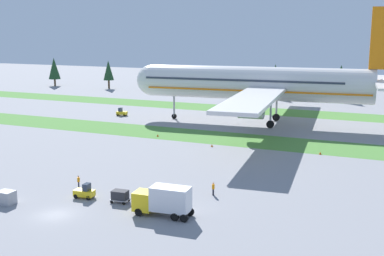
{
  "coord_description": "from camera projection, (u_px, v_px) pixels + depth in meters",
  "views": [
    {
      "loc": [
        35.65,
        -43.54,
        21.21
      ],
      "look_at": [
        2.41,
        35.17,
        4.0
      ],
      "focal_mm": 45.8,
      "sensor_mm": 36.0,
      "label": 1
    }
  ],
  "objects": [
    {
      "name": "ground_crew_loader",
      "position": [
        213.0,
        188.0,
        63.71
      ],
      "size": [
        0.36,
        0.56,
        1.74
      ],
      "rotation": [
        0.0,
        0.0,
        1.71
      ],
      "color": "black",
      "rests_on": "ground"
    },
    {
      "name": "ground_crew_marshaller",
      "position": [
        79.0,
        181.0,
        66.68
      ],
      "size": [
        0.4,
        0.45,
        1.74
      ],
      "rotation": [
        0.0,
        0.0,
        5.41
      ],
      "color": "black",
      "rests_on": "ground"
    },
    {
      "name": "cargo_dolly_second",
      "position": [
        141.0,
        198.0,
        60.1
      ],
      "size": [
        2.31,
        1.66,
        1.55
      ],
      "rotation": [
        0.0,
        0.0,
        1.65
      ],
      "color": "#A3A3A8",
      "rests_on": "ground"
    },
    {
      "name": "catering_truck",
      "position": [
        163.0,
        200.0,
        56.39
      ],
      "size": [
        7.08,
        2.72,
        3.58
      ],
      "rotation": [
        0.0,
        0.0,
        1.63
      ],
      "color": "yellow",
      "rests_on": "ground"
    },
    {
      "name": "taxiway_marker_1",
      "position": [
        212.0,
        145.0,
        90.19
      ],
      "size": [
        0.44,
        0.44,
        0.5
      ],
      "primitive_type": "cone",
      "color": "orange",
      "rests_on": "ground"
    },
    {
      "name": "taxiway_marker_0",
      "position": [
        158.0,
        135.0,
        98.76
      ],
      "size": [
        0.44,
        0.44,
        0.51
      ],
      "primitive_type": "cone",
      "color": "orange",
      "rests_on": "ground"
    },
    {
      "name": "cargo_dolly_lead",
      "position": [
        120.0,
        195.0,
        61.0
      ],
      "size": [
        2.31,
        1.66,
        1.55
      ],
      "rotation": [
        0.0,
        0.0,
        1.65
      ],
      "color": "#A3A3A8",
      "rests_on": "ground"
    },
    {
      "name": "uld_container_1",
      "position": [
        6.0,
        197.0,
        60.52
      ],
      "size": [
        2.02,
        1.63,
        1.65
      ],
      "primitive_type": "cube",
      "rotation": [
        0.0,
        0.0,
        -0.01
      ],
      "color": "#A3A3A8",
      "rests_on": "ground"
    },
    {
      "name": "pushback_tractor",
      "position": [
        122.0,
        112.0,
        122.69
      ],
      "size": [
        2.71,
        1.53,
        1.97
      ],
      "rotation": [
        0.0,
        0.0,
        4.8
      ],
      "color": "yellow",
      "rests_on": "ground"
    },
    {
      "name": "baggage_tug",
      "position": [
        85.0,
        192.0,
        62.59
      ],
      "size": [
        2.69,
        1.49,
        1.97
      ],
      "rotation": [
        0.0,
        0.0,
        1.65
      ],
      "color": "yellow",
      "rests_on": "ground"
    },
    {
      "name": "distant_tree_line",
      "position": [
        294.0,
        77.0,
        153.85
      ],
      "size": [
        175.29,
        9.29,
        10.72
      ],
      "color": "#4C3823",
      "rests_on": "ground"
    },
    {
      "name": "taxiway_marker_2",
      "position": [
        320.0,
        153.0,
        84.66
      ],
      "size": [
        0.44,
        0.44,
        0.5
      ],
      "primitive_type": "cone",
      "color": "orange",
      "rests_on": "ground"
    },
    {
      "name": "grass_strip_near",
      "position": [
        203.0,
        136.0,
        99.01
      ],
      "size": [
        320.0,
        11.8,
        0.01
      ],
      "primitive_type": "cube",
      "color": "#4C8438",
      "rests_on": "ground"
    },
    {
      "name": "cargo_dolly_third",
      "position": [
        163.0,
        200.0,
        59.19
      ],
      "size": [
        2.31,
        1.66,
        1.55
      ],
      "rotation": [
        0.0,
        0.0,
        1.65
      ],
      "color": "#A3A3A8",
      "rests_on": "ground"
    },
    {
      "name": "grass_strip_far",
      "position": [
        252.0,
        110.0,
        131.15
      ],
      "size": [
        320.0,
        11.8,
        0.01
      ],
      "primitive_type": "cube",
      "color": "#4C8438",
      "rests_on": "ground"
    },
    {
      "name": "airliner",
      "position": [
        263.0,
        83.0,
        110.52
      ],
      "size": [
        61.59,
        76.35,
        25.87
      ],
      "rotation": [
        0.0,
        0.0,
        1.66
      ],
      "color": "silver",
      "rests_on": "ground"
    },
    {
      "name": "ground_plane",
      "position": [
        56.0,
        215.0,
        57.1
      ],
      "size": [
        400.0,
        400.0,
        0.0
      ],
      "primitive_type": "plane",
      "color": "gray"
    }
  ]
}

